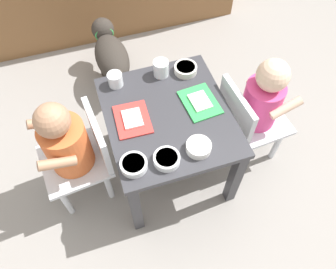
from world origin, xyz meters
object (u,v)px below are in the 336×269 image
(dining_table, at_px, (168,125))
(veggie_bowl_near, at_px, (186,69))
(water_cup_left, at_px, (115,80))
(cereal_bowl_left_side, at_px, (199,147))
(veggie_bowl_far, at_px, (167,159))
(food_tray_right, at_px, (200,102))
(water_cup_right, at_px, (161,69))
(cereal_bowl_right_side, at_px, (134,164))
(seated_child_right, at_px, (259,103))
(dog, at_px, (110,53))
(food_tray_left, at_px, (132,119))
(seated_child_left, at_px, (69,144))

(dining_table, height_order, veggie_bowl_near, veggie_bowl_near)
(water_cup_left, xyz_separation_m, cereal_bowl_left_side, (0.23, -0.43, -0.01))
(veggie_bowl_far, relative_size, veggie_bowl_near, 0.98)
(food_tray_right, height_order, water_cup_right, water_cup_right)
(water_cup_left, relative_size, veggie_bowl_near, 0.63)
(water_cup_left, bearing_deg, cereal_bowl_right_side, -93.85)
(seated_child_right, xyz_separation_m, dog, (-0.54, 0.70, -0.17))
(dog, distance_m, cereal_bowl_left_side, 0.92)
(dining_table, bearing_deg, cereal_bowl_left_side, -73.51)
(dog, xyz_separation_m, veggie_bowl_near, (0.28, -0.47, 0.23))
(seated_child_right, relative_size, food_tray_left, 3.45)
(water_cup_right, bearing_deg, food_tray_left, -131.77)
(veggie_bowl_far, bearing_deg, veggie_bowl_near, 61.87)
(seated_child_right, relative_size, water_cup_right, 8.31)
(seated_child_right, bearing_deg, food_tray_right, 170.67)
(food_tray_right, relative_size, cereal_bowl_left_side, 1.95)
(seated_child_right, relative_size, food_tray_right, 3.24)
(seated_child_left, height_order, seated_child_right, seated_child_left)
(seated_child_left, xyz_separation_m, veggie_bowl_near, (0.57, 0.20, 0.06))
(dining_table, xyz_separation_m, veggie_bowl_far, (-0.07, -0.21, 0.09))
(dining_table, xyz_separation_m, food_tray_left, (-0.15, 0.02, 0.08))
(seated_child_right, bearing_deg, veggie_bowl_far, -159.65)
(dog, distance_m, veggie_bowl_near, 0.59)
(food_tray_left, distance_m, veggie_bowl_near, 0.35)
(food_tray_right, height_order, veggie_bowl_far, veggie_bowl_far)
(food_tray_left, bearing_deg, seated_child_right, -4.50)
(cereal_bowl_right_side, xyz_separation_m, cereal_bowl_left_side, (0.25, -0.00, 0.00))
(cereal_bowl_left_side, bearing_deg, seated_child_right, 25.36)
(seated_child_left, relative_size, dog, 1.32)
(veggie_bowl_near, bearing_deg, cereal_bowl_right_side, -130.67)
(dining_table, height_order, water_cup_left, water_cup_left)
(dining_table, height_order, seated_child_left, seated_child_left)
(seated_child_left, relative_size, veggie_bowl_near, 6.07)
(cereal_bowl_right_side, xyz_separation_m, veggie_bowl_near, (0.35, 0.40, 0.00))
(seated_child_right, bearing_deg, water_cup_right, 145.98)
(water_cup_left, xyz_separation_m, water_cup_right, (0.21, -0.00, 0.01))
(dog, bearing_deg, water_cup_left, -95.14)
(dining_table, distance_m, cereal_bowl_right_side, 0.29)
(water_cup_left, relative_size, water_cup_right, 0.88)
(dining_table, bearing_deg, water_cup_left, 126.23)
(dining_table, height_order, cereal_bowl_right_side, cereal_bowl_right_side)
(dining_table, relative_size, cereal_bowl_left_side, 5.94)
(water_cup_right, distance_m, veggie_bowl_far, 0.45)
(seated_child_right, bearing_deg, veggie_bowl_near, 138.37)
(food_tray_left, relative_size, veggie_bowl_far, 1.77)
(cereal_bowl_right_side, bearing_deg, cereal_bowl_left_side, -0.72)
(dog, relative_size, food_tray_left, 2.65)
(cereal_bowl_right_side, relative_size, veggie_bowl_near, 0.99)
(water_cup_left, distance_m, water_cup_right, 0.21)
(dog, relative_size, food_tray_right, 2.49)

